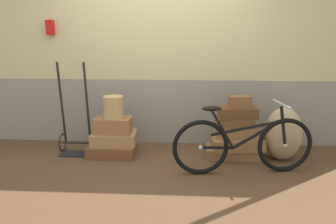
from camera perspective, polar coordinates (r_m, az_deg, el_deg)
ground at (r=4.18m, az=-2.29°, el=-9.09°), size 8.42×5.20×0.06m
station_building at (r=4.70m, az=-1.27°, el=10.85°), size 6.42×0.74×2.70m
suitcase_0 at (r=4.42m, az=-9.70°, el=-6.53°), size 0.62×0.40×0.15m
suitcase_1 at (r=4.40m, az=-9.36°, el=-4.47°), size 0.59×0.41×0.16m
suitcase_2 at (r=4.34m, az=-9.48°, el=-2.24°), size 0.47×0.31×0.20m
suitcase_3 at (r=4.39m, az=11.17°, el=-6.83°), size 0.69×0.38×0.13m
suitcase_4 at (r=4.32m, az=11.92°, el=-5.29°), size 0.68×0.42×0.14m
suitcase_5 at (r=4.29m, az=11.91°, el=-3.39°), size 0.53×0.31×0.15m
suitcase_6 at (r=4.24m, az=11.47°, el=-1.70°), size 0.47×0.28×0.12m
suitcase_7 at (r=4.21m, az=12.03°, el=-0.09°), size 0.49×0.28×0.13m
suitcase_8 at (r=4.18m, az=12.36°, el=1.77°), size 0.28×0.18×0.14m
wicker_basket at (r=4.27m, az=-9.47°, el=0.85°), size 0.26×0.26×0.29m
luggage_trolley at (r=4.57m, az=-15.77°, el=-3.19°), size 0.42×0.34×1.22m
burlap_sack at (r=4.39m, az=19.36°, el=-3.58°), size 0.47×0.40×0.68m
bicycle at (r=3.85m, az=12.87°, el=-5.53°), size 1.62×0.46×0.82m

